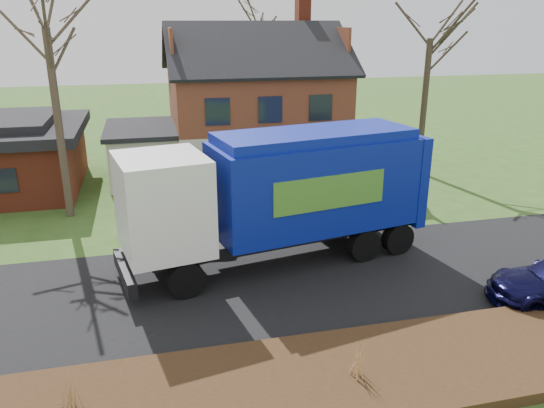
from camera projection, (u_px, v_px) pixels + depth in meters
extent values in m
plane|color=#2F511B|center=(283.00, 282.00, 17.48)|extent=(120.00, 120.00, 0.00)
cube|color=black|center=(283.00, 281.00, 17.48)|extent=(80.00, 7.00, 0.02)
cube|color=black|center=(339.00, 378.00, 12.56)|extent=(80.00, 3.50, 0.30)
cube|color=beige|center=(255.00, 146.00, 30.33)|extent=(9.00, 7.50, 2.70)
cube|color=#5D301A|center=(255.00, 97.00, 29.42)|extent=(9.00, 7.50, 2.80)
cube|color=maroon|center=(303.00, 14.00, 29.57)|extent=(0.70, 0.90, 1.60)
cube|color=beige|center=(144.00, 155.00, 28.52)|extent=(3.50, 5.50, 2.60)
cube|color=black|center=(142.00, 129.00, 28.05)|extent=(3.90, 5.90, 0.24)
cylinder|color=black|center=(186.00, 280.00, 16.34)|extent=(1.24, 0.61, 1.18)
cylinder|color=black|center=(168.00, 251.00, 18.40)|extent=(1.24, 0.61, 1.18)
cylinder|color=black|center=(364.00, 245.00, 18.85)|extent=(1.24, 0.61, 1.18)
cylinder|color=black|center=(330.00, 223.00, 20.91)|extent=(1.24, 0.61, 1.18)
cylinder|color=black|center=(398.00, 238.00, 19.42)|extent=(1.24, 0.61, 1.18)
cylinder|color=black|center=(361.00, 217.00, 21.48)|extent=(1.24, 0.61, 1.18)
cube|color=black|center=(286.00, 235.00, 18.79)|extent=(9.87, 3.15, 0.40)
cube|color=white|center=(163.00, 204.00, 16.56)|extent=(3.10, 3.28, 3.07)
cube|color=black|center=(122.00, 204.00, 16.02)|extent=(0.55, 2.48, 1.02)
cube|color=black|center=(125.00, 273.00, 16.73)|extent=(0.81, 2.85, 0.51)
cube|color=navy|center=(314.00, 183.00, 18.63)|extent=(7.57, 4.12, 3.07)
cube|color=navy|center=(315.00, 136.00, 18.07)|extent=(7.18, 3.73, 0.34)
cube|color=navy|center=(400.00, 175.00, 20.09)|extent=(0.93, 2.93, 3.30)
cube|color=#47872C|center=(331.00, 193.00, 17.28)|extent=(4.04, 0.80, 1.14)
cube|color=#47872C|center=(291.00, 171.00, 19.77)|extent=(4.04, 0.80, 1.14)
imported|color=#9D9FA4|center=(179.00, 228.00, 20.15)|extent=(4.40, 2.43, 1.37)
cylinder|color=#46382A|center=(59.00, 127.00, 22.08)|extent=(0.33, 0.33, 7.90)
cylinder|color=#3B3023|center=(424.00, 108.00, 28.80)|extent=(0.33, 0.33, 7.27)
cylinder|color=#453629|center=(258.00, 84.00, 37.25)|extent=(0.30, 0.30, 7.81)
cone|color=#9C7245|center=(70.00, 392.00, 11.23)|extent=(0.04, 0.04, 0.83)
cone|color=#9C7245|center=(63.00, 393.00, 11.20)|extent=(0.04, 0.04, 0.83)
cone|color=#9C7245|center=(77.00, 391.00, 11.26)|extent=(0.04, 0.04, 0.83)
cone|color=#9C7245|center=(70.00, 389.00, 11.33)|extent=(0.04, 0.04, 0.83)
cone|color=#9C7245|center=(69.00, 395.00, 11.12)|extent=(0.04, 0.04, 0.83)
cone|color=tan|center=(358.00, 360.00, 12.17)|extent=(0.04, 0.04, 0.97)
cone|color=tan|center=(351.00, 361.00, 12.14)|extent=(0.04, 0.04, 0.97)
cone|color=tan|center=(364.00, 359.00, 12.21)|extent=(0.04, 0.04, 0.97)
cone|color=tan|center=(356.00, 357.00, 12.28)|extent=(0.04, 0.04, 0.97)
cone|color=tan|center=(360.00, 363.00, 12.06)|extent=(0.04, 0.04, 0.97)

